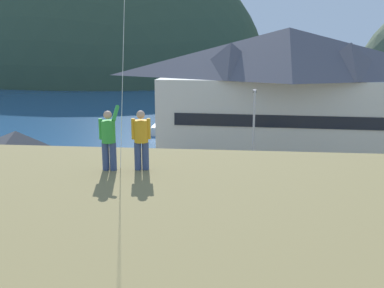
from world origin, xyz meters
name	(u,v)px	position (x,y,z in m)	size (l,w,h in m)	color
ground_plane	(184,256)	(0.00, 0.00, 0.00)	(600.00, 600.00, 0.00)	#66604C
parking_lot_pad	(194,219)	(0.00, 5.00, 0.05)	(40.00, 20.00, 0.10)	gray
bay_water	(225,105)	(0.00, 60.00, 0.01)	(360.00, 84.00, 0.03)	navy
far_hill_west_ridge	(106,79)	(-38.59, 116.52, 0.00)	(97.92, 71.59, 83.67)	#334733
harbor_lodge	(287,89)	(7.21, 22.83, 6.59)	(25.69, 12.45, 12.37)	beige
storage_shed_near_lot	(19,170)	(-11.64, 5.52, 2.80)	(6.44, 5.56, 5.40)	#756B5B
storage_shed_waterside	(197,125)	(-1.68, 24.78, 2.59)	(5.69, 5.65, 4.99)	#756B5B
wharf_dock	(189,128)	(-3.64, 34.48, 0.35)	(3.20, 10.77, 0.70)	#70604C
moored_boat_wharfside	(162,126)	(-6.92, 33.74, 0.72)	(2.01, 6.03, 2.16)	silver
parked_car_back_row_left	(283,204)	(5.58, 5.61, 1.06)	(4.34, 2.35, 1.82)	black
parked_car_corner_spot	(157,226)	(-1.66, 1.29, 1.06)	(4.21, 2.07, 1.82)	#B28923
parked_car_front_row_end	(269,233)	(4.45, 1.01, 1.06)	(4.23, 2.11, 1.82)	#B28923
parked_car_front_row_red	(213,196)	(1.07, 6.64, 1.06)	(4.26, 2.18, 1.82)	slate
parked_car_mid_row_near	(108,190)	(-6.15, 7.13, 1.06)	(4.26, 2.17, 1.82)	black
parking_light_pole	(253,135)	(3.76, 10.55, 4.43)	(0.24, 0.78, 7.58)	#ADADB2
person_kite_flyer	(109,138)	(-1.01, -9.49, 8.27)	(0.51, 0.66, 1.86)	#384770
person_companion	(141,138)	(-0.08, -9.35, 8.26)	(0.54, 0.40, 1.74)	#384770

